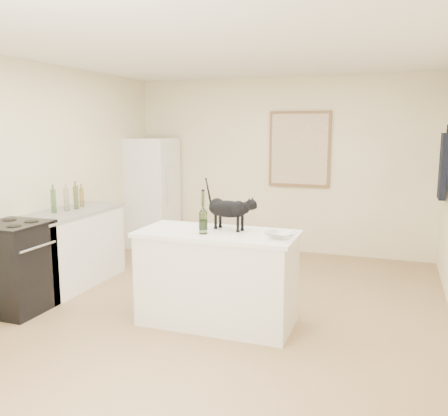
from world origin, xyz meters
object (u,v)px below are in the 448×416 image
fridge (152,193)px  black_cat (228,211)px  glass_bowl (281,236)px  stove (15,268)px  wine_bottle (203,214)px

fridge → black_cat: (2.12, -2.43, 0.23)m
glass_bowl → black_cat: bearing=159.2°
fridge → black_cat: fridge is taller
black_cat → glass_bowl: 0.62m
stove → black_cat: (2.12, 0.52, 0.63)m
fridge → wine_bottle: 3.33m
fridge → glass_bowl: size_ratio=6.74×
fridge → stove: bearing=-90.0°
stove → black_cat: bearing=13.8°
fridge → black_cat: bearing=-48.9°
stove → fridge: bearing=90.0°
glass_bowl → wine_bottle: bearing=-177.4°
black_cat → wine_bottle: wine_bottle is taller
fridge → wine_bottle: (1.96, -2.68, 0.23)m
black_cat → glass_bowl: black_cat is taller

